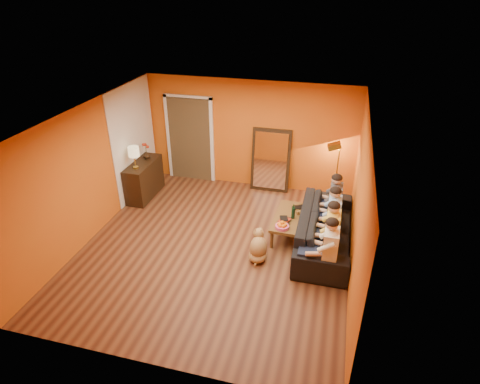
% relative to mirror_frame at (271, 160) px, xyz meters
% --- Properties ---
extents(room_shell, '(5.00, 5.50, 2.60)m').
position_rel_mirror_frame_xyz_m(room_shell, '(-0.55, -2.26, 0.54)').
color(room_shell, brown).
rests_on(room_shell, ground).
extents(white_accent, '(0.02, 1.90, 2.58)m').
position_rel_mirror_frame_xyz_m(white_accent, '(-3.04, -0.88, 0.54)').
color(white_accent, white).
rests_on(white_accent, wall_left).
extents(doorway_recess, '(1.06, 0.30, 2.10)m').
position_rel_mirror_frame_xyz_m(doorway_recess, '(-2.05, 0.20, 0.29)').
color(doorway_recess, '#3F2D19').
rests_on(doorway_recess, floor).
extents(door_jamb_left, '(0.08, 0.06, 2.20)m').
position_rel_mirror_frame_xyz_m(door_jamb_left, '(-2.62, 0.08, 0.29)').
color(door_jamb_left, white).
rests_on(door_jamb_left, wall_back).
extents(door_jamb_right, '(0.08, 0.06, 2.20)m').
position_rel_mirror_frame_xyz_m(door_jamb_right, '(-1.48, 0.08, 0.29)').
color(door_jamb_right, white).
rests_on(door_jamb_right, wall_back).
extents(door_header, '(1.22, 0.06, 0.08)m').
position_rel_mirror_frame_xyz_m(door_header, '(-2.05, 0.08, 1.36)').
color(door_header, white).
rests_on(door_header, wall_back).
extents(mirror_frame, '(0.92, 0.27, 1.51)m').
position_rel_mirror_frame_xyz_m(mirror_frame, '(0.00, 0.00, 0.00)').
color(mirror_frame, black).
rests_on(mirror_frame, floor).
extents(mirror_glass, '(0.78, 0.21, 1.35)m').
position_rel_mirror_frame_xyz_m(mirror_glass, '(0.00, -0.04, 0.00)').
color(mirror_glass, white).
rests_on(mirror_glass, mirror_frame).
extents(sideboard, '(0.44, 1.18, 0.85)m').
position_rel_mirror_frame_xyz_m(sideboard, '(-2.79, -1.08, -0.34)').
color(sideboard, black).
rests_on(sideboard, floor).
extents(table_lamp, '(0.24, 0.24, 0.51)m').
position_rel_mirror_frame_xyz_m(table_lamp, '(-2.79, -1.38, 0.34)').
color(table_lamp, beige).
rests_on(table_lamp, sideboard).
extents(sofa, '(2.48, 0.97, 0.72)m').
position_rel_mirror_frame_xyz_m(sofa, '(1.45, -2.01, -0.40)').
color(sofa, black).
rests_on(sofa, floor).
extents(coffee_table, '(0.66, 1.24, 0.42)m').
position_rel_mirror_frame_xyz_m(coffee_table, '(0.76, -1.83, -0.55)').
color(coffee_table, brown).
rests_on(coffee_table, floor).
extents(floor_lamp, '(0.32, 0.27, 1.44)m').
position_rel_mirror_frame_xyz_m(floor_lamp, '(1.55, -0.28, -0.04)').
color(floor_lamp, gold).
rests_on(floor_lamp, floor).
extents(dog, '(0.48, 0.60, 0.61)m').
position_rel_mirror_frame_xyz_m(dog, '(0.32, -2.78, -0.46)').
color(dog, '#AD7F4E').
rests_on(dog, floor).
extents(person_far_left, '(0.70, 0.44, 1.22)m').
position_rel_mirror_frame_xyz_m(person_far_left, '(1.58, -3.01, -0.15)').
color(person_far_left, silver).
rests_on(person_far_left, sofa).
extents(person_mid_left, '(0.70, 0.44, 1.22)m').
position_rel_mirror_frame_xyz_m(person_mid_left, '(1.58, -2.46, -0.15)').
color(person_mid_left, gold).
rests_on(person_mid_left, sofa).
extents(person_mid_right, '(0.70, 0.44, 1.22)m').
position_rel_mirror_frame_xyz_m(person_mid_right, '(1.58, -1.91, -0.15)').
color(person_mid_right, '#88A7D3').
rests_on(person_mid_right, sofa).
extents(person_far_right, '(0.70, 0.44, 1.22)m').
position_rel_mirror_frame_xyz_m(person_far_right, '(1.58, -1.36, -0.15)').
color(person_far_right, '#39393E').
rests_on(person_far_right, sofa).
extents(fruit_bowl, '(0.26, 0.26, 0.16)m').
position_rel_mirror_frame_xyz_m(fruit_bowl, '(0.66, -2.28, -0.26)').
color(fruit_bowl, '#E3508A').
rests_on(fruit_bowl, coffee_table).
extents(wine_bottle, '(0.07, 0.07, 0.31)m').
position_rel_mirror_frame_xyz_m(wine_bottle, '(0.81, -1.88, -0.18)').
color(wine_bottle, black).
rests_on(wine_bottle, coffee_table).
extents(tumbler, '(0.09, 0.09, 0.08)m').
position_rel_mirror_frame_xyz_m(tumbler, '(0.88, -1.71, -0.30)').
color(tumbler, '#B27F3F').
rests_on(tumbler, coffee_table).
extents(laptop, '(0.43, 0.38, 0.03)m').
position_rel_mirror_frame_xyz_m(laptop, '(0.94, -1.48, -0.33)').
color(laptop, black).
rests_on(laptop, coffee_table).
extents(book_lower, '(0.20, 0.27, 0.03)m').
position_rel_mirror_frame_xyz_m(book_lower, '(0.58, -2.03, -0.33)').
color(book_lower, black).
rests_on(book_lower, coffee_table).
extents(book_mid, '(0.25, 0.29, 0.02)m').
position_rel_mirror_frame_xyz_m(book_mid, '(0.59, -2.02, -0.31)').
color(book_mid, '#A42612').
rests_on(book_mid, book_lower).
extents(book_upper, '(0.20, 0.24, 0.02)m').
position_rel_mirror_frame_xyz_m(book_upper, '(0.58, -2.04, -0.29)').
color(book_upper, black).
rests_on(book_upper, book_mid).
extents(vase, '(0.16, 0.16, 0.17)m').
position_rel_mirror_frame_xyz_m(vase, '(-2.79, -0.83, 0.18)').
color(vase, black).
rests_on(vase, sideboard).
extents(flowers, '(0.17, 0.17, 0.39)m').
position_rel_mirror_frame_xyz_m(flowers, '(-2.79, -0.83, 0.41)').
color(flowers, '#A42612').
rests_on(flowers, vase).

